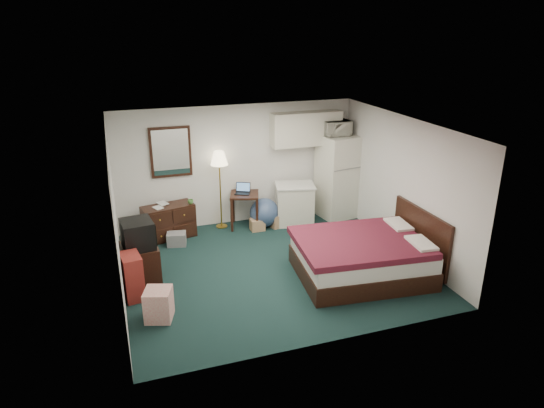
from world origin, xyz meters
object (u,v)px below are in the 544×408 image
object	(u,v)px
bed	(361,258)
tv_stand	(140,263)
floor_lamp	(220,190)
dresser	(169,222)
kitchen_counter	(295,205)
fridge	(337,176)
desk	(245,210)
suitcase	(132,277)

from	to	relation	value
bed	tv_stand	bearing A→B (deg)	168.89
tv_stand	floor_lamp	bearing A→B (deg)	41.07
dresser	bed	bearing A→B (deg)	-54.46
tv_stand	kitchen_counter	bearing A→B (deg)	20.33
dresser	fridge	bearing A→B (deg)	-11.77
desk	suitcase	world-z (taller)	desk
kitchen_counter	tv_stand	xyz separation A→B (m)	(-3.30, -1.43, -0.12)
kitchen_counter	tv_stand	world-z (taller)	kitchen_counter
dresser	fridge	xyz separation A→B (m)	(3.66, 0.02, 0.56)
floor_lamp	fridge	bearing A→B (deg)	-3.80
dresser	floor_lamp	world-z (taller)	floor_lamp
fridge	bed	distance (m)	2.81
tv_stand	suitcase	distance (m)	0.59
fridge	bed	world-z (taller)	fridge
tv_stand	fridge	bearing A→B (deg)	16.67
bed	tv_stand	world-z (taller)	bed
kitchen_counter	fridge	size ratio (longest dim) A/B	0.46
desk	fridge	size ratio (longest dim) A/B	0.40
dresser	desk	bearing A→B (deg)	-10.23
dresser	kitchen_counter	size ratio (longest dim) A/B	1.19
dresser	suitcase	bearing A→B (deg)	-123.56
desk	bed	distance (m)	2.95
tv_stand	desk	bearing A→B (deg)	32.10
floor_lamp	kitchen_counter	size ratio (longest dim) A/B	1.95
tv_stand	dresser	bearing A→B (deg)	63.19
floor_lamp	tv_stand	world-z (taller)	floor_lamp
desk	suitcase	bearing A→B (deg)	-120.80
kitchen_counter	suitcase	size ratio (longest dim) A/B	1.15
desk	kitchen_counter	distance (m)	1.06
floor_lamp	desk	xyz separation A→B (m)	(0.47, -0.14, -0.45)
floor_lamp	fridge	distance (m)	2.56
bed	dresser	bearing A→B (deg)	143.44
floor_lamp	suitcase	distance (m)	3.03
suitcase	fridge	bearing A→B (deg)	17.09
desk	bed	world-z (taller)	desk
kitchen_counter	fridge	bearing A→B (deg)	20.57
fridge	dresser	bearing A→B (deg)	171.42
dresser	tv_stand	xyz separation A→B (m)	(-0.67, -1.53, -0.04)
dresser	bed	world-z (taller)	dresser
dresser	bed	distance (m)	3.87
kitchen_counter	fridge	world-z (taller)	fridge
dresser	floor_lamp	distance (m)	1.22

